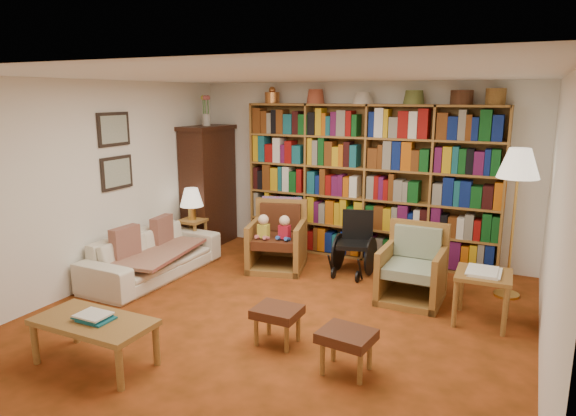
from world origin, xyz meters
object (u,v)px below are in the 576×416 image
Objects in this scene: wheelchair at (354,245)px; side_table_papers at (483,281)px; armchair_leather at (280,240)px; footstool_b at (347,339)px; sofa at (153,255)px; side_table_lamp at (193,230)px; armchair_sage at (413,271)px; footstool_a at (277,314)px; floor_lamp at (518,170)px; coffee_table at (94,325)px.

side_table_papers is (1.68, -0.90, 0.08)m from wheelchair.
armchair_leather is 1.94× the size of footstool_b.
sofa is 1.01m from side_table_lamp.
armchair_sage is 1.90m from footstool_b.
side_table_lamp is at bearing 145.39° from footstool_b.
wheelchair is 1.73× the size of footstool_b.
footstool_a is at bearing -142.02° from side_table_papers.
sofa is at bearing -163.31° from floor_lamp.
side_table_lamp is at bearing 171.06° from side_table_papers.
side_table_lamp is at bearing 140.59° from footstool_a.
armchair_leather is at bearing -50.49° from sofa.
side_table_lamp is 3.10m from footstool_a.
side_table_papers is (-0.21, -0.90, -1.04)m from floor_lamp.
armchair_sage is 0.87m from side_table_papers.
floor_lamp is at bearing 64.94° from footstool_b.
armchair_sage is 1.80× the size of footstool_b.
floor_lamp is (4.20, 1.26, 1.22)m from sofa.
sofa is 3.46× the size of side_table_papers.
floor_lamp is at bearing -0.13° from wheelchair.
armchair_leather is at bearing 127.99° from footstool_b.
footstool_b is (3.16, -2.18, -0.07)m from side_table_lamp.
wheelchair is (0.99, 0.21, 0.00)m from armchair_leather.
footstool_b is (1.75, -2.23, -0.07)m from armchair_leather.
coffee_table is at bearing -151.83° from sofa.
footstool_a is (2.40, -1.97, -0.08)m from side_table_lamp.
armchair_sage is at bearing -10.07° from armchair_leather.
sofa reaches higher than footstool_a.
floor_lamp reaches higher than footstool_b.
sofa is at bearing -141.24° from armchair_leather.
side_table_papers is at bearing -24.64° from armchair_sage.
armchair_leather is 1.63× the size of side_table_papers.
armchair_leather reaches higher than armchair_sage.
sofa is at bearing 157.19° from footstool_a.
wheelchair is 1.91m from side_table_papers.
side_table_lamp is at bearing 6.44° from sofa.
wheelchair is 0.48× the size of floor_lamp.
armchair_leather is 2.84m from footstool_b.
floor_lamp is at bearing -72.56° from sofa.
side_table_papers is at bearing 38.69° from coffee_table.
side_table_papers is at bearing -102.88° from floor_lamp.
armchair_sage is at bearing -4.90° from side_table_lamp.
footstool_a is at bearing 39.62° from coffee_table.
side_table_papers reaches higher than coffee_table.
side_table_papers is at bearing -28.24° from wheelchair.
armchair_sage is 0.50× the size of floor_lamp.
coffee_table is at bearing -140.38° from footstool_a.
floor_lamp is at bearing 3.41° from side_table_lamp.
coffee_table is (-1.27, -3.27, -0.01)m from wheelchair.
armchair_sage is 3.48m from coffee_table.
side_table_papers is (2.68, -0.70, 0.08)m from armchair_leather.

